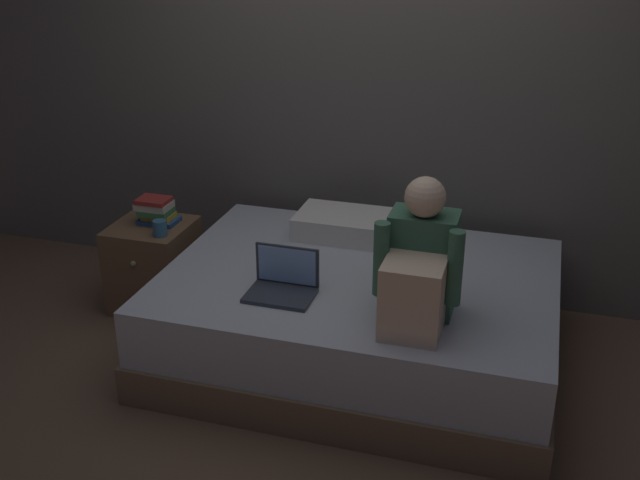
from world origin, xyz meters
The scene contains 9 objects.
ground_plane centered at (0.00, 0.00, 0.00)m, with size 8.00×8.00×0.00m, color brown.
wall_back centered at (0.00, 1.20, 1.35)m, with size 5.60×0.10×2.70m, color #605B56.
bed centered at (0.20, 0.30, 0.25)m, with size 2.00×1.50×0.50m.
nightstand centered at (-1.10, 0.51, 0.26)m, with size 0.44×0.46×0.52m.
person_sitting centered at (0.56, -0.08, 0.75)m, with size 0.39×0.44×0.66m.
laptop centered at (-0.10, -0.02, 0.55)m, with size 0.32×0.23×0.22m.
pillow centered at (0.01, 0.75, 0.56)m, with size 0.56×0.36×0.13m, color silver.
book_stack centered at (-1.07, 0.54, 0.60)m, with size 0.22×0.17×0.16m.
mug centered at (-0.97, 0.39, 0.57)m, with size 0.08×0.08×0.09m, color teal.
Camera 1 is at (1.01, -3.05, 2.19)m, focal length 42.32 mm.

